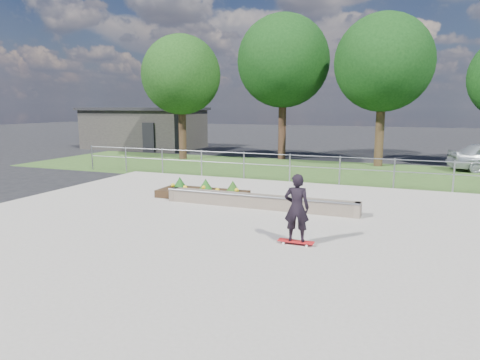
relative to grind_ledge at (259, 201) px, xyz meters
name	(u,v)px	position (x,y,z in m)	size (l,w,h in m)	color
ground	(210,233)	(-0.33, -2.69, -0.26)	(120.00, 120.00, 0.00)	black
grass_verge	(308,171)	(-0.33, 8.31, -0.25)	(30.00, 8.00, 0.02)	#2D4B1E
concrete_slab	(210,232)	(-0.33, -2.69, -0.23)	(15.00, 15.00, 0.06)	gray
fence	(290,164)	(-0.33, 4.81, 0.51)	(20.06, 0.06, 1.20)	gray
building	(145,128)	(-14.33, 15.30, 1.25)	(8.40, 5.40, 3.00)	#282624
tree_far_left	(181,75)	(-8.33, 10.31, 4.59)	(4.55, 4.55, 7.15)	black
tree_mid_left	(283,61)	(-2.83, 12.31, 5.34)	(5.25, 5.25, 8.25)	black
tree_mid_right	(383,63)	(2.67, 11.31, 4.97)	(4.90, 4.90, 7.70)	#322214
grind_ledge	(259,201)	(0.00, 0.00, 0.00)	(6.00, 0.44, 0.43)	brown
planter_bed	(203,192)	(-2.23, 0.73, -0.02)	(3.00, 1.20, 0.61)	black
skateboarder	(297,208)	(1.91, -2.98, 0.63)	(0.80, 0.44, 1.60)	white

